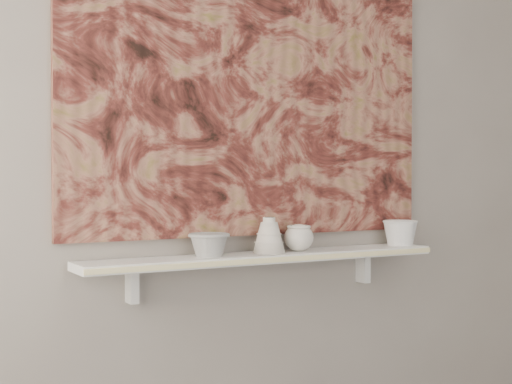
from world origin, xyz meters
TOP-DOWN VIEW (x-y plane):
  - wall_back at (0.00, 1.60)m, footprint 3.60×0.00m
  - shelf at (0.00, 1.51)m, footprint 1.40×0.18m
  - shelf_stripe at (0.00, 1.41)m, footprint 1.40×0.01m
  - bracket_left at (-0.49, 1.57)m, footprint 0.03×0.06m
  - bracket_right at (0.49, 1.57)m, footprint 0.03×0.06m
  - painting at (0.00, 1.59)m, footprint 1.50×0.02m
  - house_motif at (0.45, 1.57)m, footprint 0.09×0.00m
  - bowl_grey at (-0.23, 1.51)m, footprint 0.16×0.16m
  - cup_cream at (0.14, 1.51)m, footprint 0.12×0.12m
  - bell_vessel at (0.01, 1.51)m, footprint 0.12×0.12m
  - bowl_white at (0.63, 1.51)m, footprint 0.15×0.15m

SIDE VIEW (x-z plane):
  - bracket_left at x=-0.49m, z-range 0.78..0.90m
  - bracket_right at x=0.49m, z-range 0.78..0.90m
  - shelf at x=0.00m, z-range 0.90..0.93m
  - shelf_stripe at x=0.00m, z-range 0.91..0.92m
  - bowl_grey at x=-0.23m, z-range 0.93..1.01m
  - cup_cream at x=0.14m, z-range 0.93..1.03m
  - bowl_white at x=0.63m, z-range 0.93..1.03m
  - bell_vessel at x=0.01m, z-range 0.93..1.06m
  - house_motif at x=0.45m, z-range 1.19..1.27m
  - wall_back at x=0.00m, z-range -0.45..3.15m
  - painting at x=0.00m, z-range 0.99..2.09m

